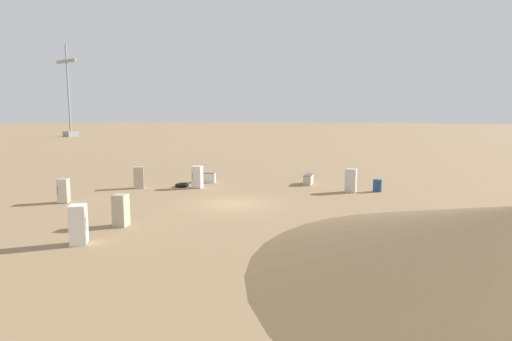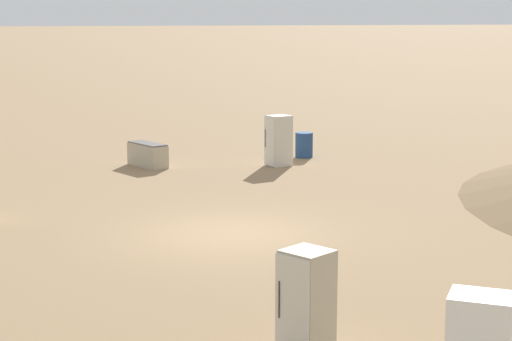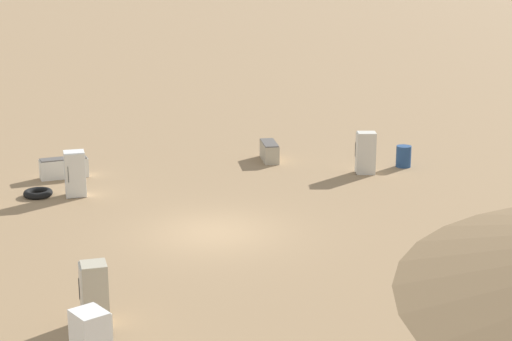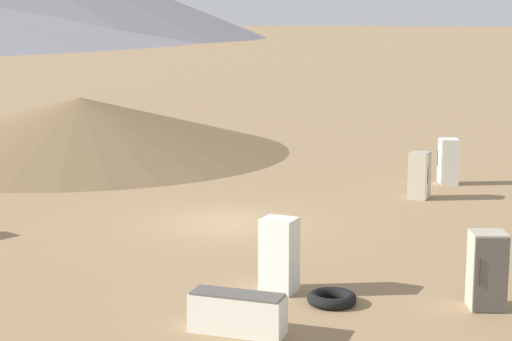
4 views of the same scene
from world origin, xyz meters
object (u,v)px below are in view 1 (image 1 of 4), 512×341
Objects in this scene: discarded_fridge_5 at (63,191)px; discarded_fridge_0 at (78,225)px; discarded_fridge_2 at (308,179)px; discarded_fridge_3 at (204,178)px; discarded_fridge_7 at (197,177)px; rusty_barrel at (377,186)px; power_pylon_0 at (69,108)px; discarded_fridge_1 at (121,210)px; discarded_fridge_6 at (139,177)px; discarded_fridge_4 at (351,181)px; scrap_tire at (182,185)px.

discarded_fridge_0 is at bearing 110.04° from discarded_fridge_5.
discarded_fridge_5 is (-9.31, -14.86, 0.35)m from discarded_fridge_2.
discarded_fridge_7 is (1.35, -2.27, 0.43)m from discarded_fridge_3.
rusty_barrel is (13.00, 3.81, 0.04)m from discarded_fridge_3.
discarded_fridge_7 is at bearing -153.64° from discarded_fridge_5.
power_pylon_0 is 16.15× the size of discarded_fridge_0.
power_pylon_0 reaches higher than discarded_fridge_1.
discarded_fridge_6 is at bearing 20.84° from discarded_fridge_1.
discarded_fridge_0 is at bearing 154.63° from discarded_fridge_4.
scrap_tire is at bearing -145.90° from discarded_fridge_5.
discarded_fridge_3 is 2.14× the size of rusty_barrel.
discarded_fridge_7 is (91.58, -44.77, -7.44)m from power_pylon_0.
discarded_fridge_7 reaches higher than rusty_barrel.
discarded_fridge_2 is 1.66× the size of scrap_tire.
discarded_fridge_7 is (-4.33, 10.08, 0.05)m from discarded_fridge_1.
discarded_fridge_6 is (-2.21, -4.80, 0.41)m from discarded_fridge_3.
scrap_tire is (2.23, 2.25, -0.68)m from discarded_fridge_6.
power_pylon_0 is 16.54× the size of discarded_fridge_6.
discarded_fridge_0 is 9.48m from discarded_fridge_5.
discarded_fridge_5 is at bearing -102.58° from scrap_tire.
discarded_fridge_3 is 2.68m from discarded_fridge_7.
discarded_fridge_3 is at bearing 16.87° from discarded_fridge_6.
discarded_fridge_2 is at bearing -158.84° from discarded_fridge_7.
discarded_fridge_6 reaches higher than discarded_fridge_2.
power_pylon_0 is 100.05m from discarded_fridge_3.
discarded_fridge_1 is 1.78× the size of rusty_barrel.
discarded_fridge_4 is at bearing -20.19° from discarded_fridge_6.
discarded_fridge_1 reaches higher than discarded_fridge_3.
discarded_fridge_7 is (-6.12, -6.24, 0.44)m from discarded_fridge_2.
discarded_fridge_0 is 1.11× the size of discarded_fridge_5.
power_pylon_0 is 112.95m from discarded_fridge_0.
discarded_fridge_5 is at bearing -165.16° from discarded_fridge_0.
discarded_fridge_7 reaches higher than discarded_fridge_5.
discarded_fridge_6 is 1.85× the size of rusty_barrel.
power_pylon_0 is 17.17× the size of discarded_fridge_1.
scrap_tire is at bearing -3.14° from discarded_fridge_6.
discarded_fridge_5 is at bearing 125.25° from discarded_fridge_4.
discarded_fridge_2 is 0.93× the size of discarded_fridge_3.
power_pylon_0 is 15.41× the size of discarded_fridge_2.
discarded_fridge_6 is at bearing -28.25° from power_pylon_0.
power_pylon_0 is at bearing 159.45° from rusty_barrel.
discarded_fridge_1 is 7.67m from discarded_fridge_5.
scrap_tire is (0.02, -2.55, -0.27)m from discarded_fridge_3.
power_pylon_0 is at bearing -50.47° from discarded_fridge_7.
rusty_barrel is (103.23, -38.69, -7.83)m from power_pylon_0.
discarded_fridge_0 reaches higher than discarded_fridge_3.
discarded_fridge_6 is at bearing -134.76° from scrap_tire.
discarded_fridge_5 reaches higher than scrap_tire.
power_pylon_0 is at bearing -169.27° from discarded_fridge_0.
discarded_fridge_7 is at bearing -26.05° from power_pylon_0.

